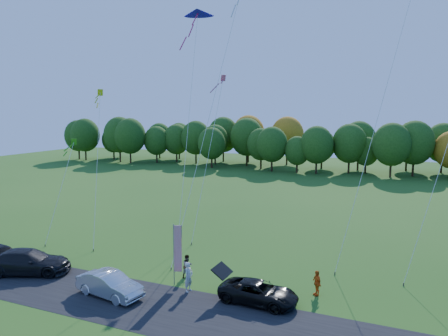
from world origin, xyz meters
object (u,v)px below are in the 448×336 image
at_px(person_east, 317,283).
at_px(feather_flag, 177,248).
at_px(black_suv, 259,292).
at_px(silver_sedan, 110,285).

distance_m(person_east, feather_flag, 9.16).
bearing_deg(person_east, black_suv, -88.33).
height_order(silver_sedan, person_east, person_east).
height_order(black_suv, person_east, person_east).
bearing_deg(feather_flag, person_east, 13.58).
height_order(black_suv, feather_flag, feather_flag).
bearing_deg(black_suv, feather_flag, 88.74).
distance_m(black_suv, silver_sedan, 9.20).
xyz_separation_m(black_suv, feather_flag, (-5.78, 0.37, 1.88)).
bearing_deg(feather_flag, black_suv, -3.62).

